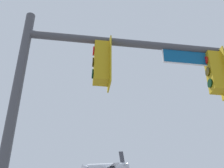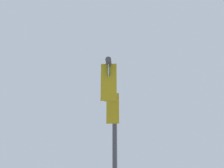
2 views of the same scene
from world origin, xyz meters
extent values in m
cylinder|color=#47474C|center=(-6.96, -5.15, 3.49)|extent=(0.22, 0.22, 6.99)
cylinder|color=#47474C|center=(-4.41, -5.47, 6.39)|extent=(5.12, 0.84, 0.19)
cube|color=gold|center=(-4.99, -5.40, 5.72)|extent=(0.10, 0.52, 1.30)
cube|color=#B79314|center=(-5.18, -5.37, 5.72)|extent=(0.40, 0.36, 1.10)
cylinder|color=#B79314|center=(-5.18, -5.37, 6.33)|extent=(0.04, 0.04, 0.12)
cylinder|color=red|center=(-5.38, -5.35, 6.05)|extent=(0.06, 0.22, 0.22)
cylinder|color=#392D05|center=(-5.38, -5.35, 5.72)|extent=(0.06, 0.22, 0.22)
cylinder|color=black|center=(-5.38, -5.35, 5.39)|extent=(0.06, 0.22, 0.22)
cube|color=gold|center=(-2.18, -5.76, 5.72)|extent=(0.10, 0.52, 1.30)
cube|color=#B79314|center=(-2.37, -5.73, 5.72)|extent=(0.40, 0.36, 1.10)
cylinder|color=#B79314|center=(-2.37, -5.73, 6.33)|extent=(0.04, 0.04, 0.12)
cylinder|color=red|center=(-2.57, -5.71, 6.05)|extent=(0.06, 0.22, 0.22)
cylinder|color=#392D05|center=(-2.57, -5.71, 5.72)|extent=(0.06, 0.22, 0.22)
cylinder|color=black|center=(-2.57, -5.71, 5.39)|extent=(0.06, 0.22, 0.22)
cube|color=#0A4C7F|center=(-2.85, -5.67, 6.10)|extent=(1.59, 0.24, 0.37)
cube|color=white|center=(-2.85, -5.67, 6.10)|extent=(1.65, 0.23, 0.43)
cylinder|color=silver|center=(30.21, 132.21, 45.81)|extent=(20.10, 6.52, 7.34)
cone|color=silver|center=(39.68, 133.27, 47.33)|extent=(4.75, 4.37, 4.46)
cube|color=silver|center=(39.15, 133.21, 47.69)|extent=(2.79, 7.59, 0.43)
cube|color=#3F3F47|center=(38.43, 133.13, 52.20)|extent=(3.17, 0.51, 5.94)
camera|label=1|loc=(-6.53, -11.19, 1.43)|focal=50.00mm
camera|label=2|loc=(7.21, -6.39, 1.82)|focal=50.00mm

